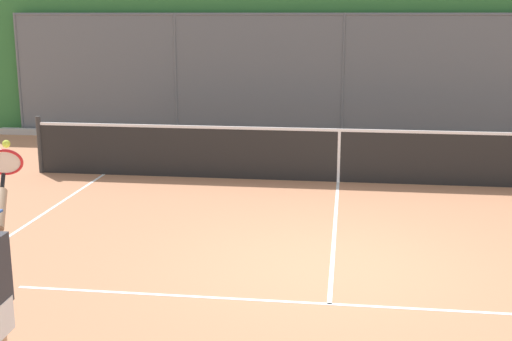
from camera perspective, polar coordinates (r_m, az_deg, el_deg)
The scene contains 4 objects.
ground_plane at distance 8.22m, azimuth 6.37°, elevation -8.01°, with size 60.00×60.00×0.00m, color #B27551.
court_line_markings at distance 6.90m, azimuth 6.06°, elevation -12.22°, with size 8.76×9.69×0.01m.
fence_backdrop at distance 16.68m, azimuth 7.30°, elevation 8.51°, with size 18.88×1.37×3.36m.
tennis_net at distance 12.17m, azimuth 6.93°, elevation 1.32°, with size 11.25×0.09×1.07m.
Camera 1 is at (-0.12, 7.68, 2.93)m, focal length 47.90 mm.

